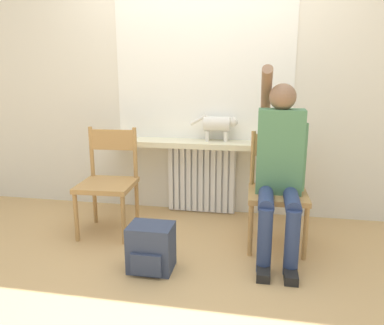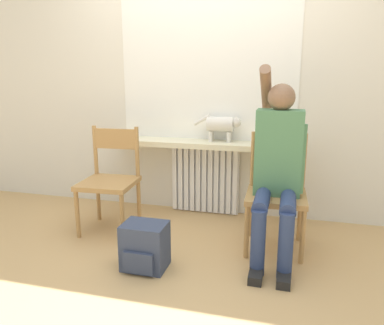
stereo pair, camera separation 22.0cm
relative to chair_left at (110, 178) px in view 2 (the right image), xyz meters
name	(u,v)px [view 2 (the right image)]	position (x,y,z in m)	size (l,w,h in m)	color
ground_plane	(168,268)	(0.70, -0.55, -0.46)	(12.00, 12.00, 0.00)	tan
wall_with_window	(208,72)	(0.70, 0.68, 0.89)	(7.00, 0.06, 2.70)	silver
radiator	(205,179)	(0.70, 0.60, -0.12)	(0.66, 0.08, 0.67)	white
windowsill	(203,144)	(0.70, 0.51, 0.24)	(1.73, 0.29, 0.05)	beige
window_glass	(207,68)	(0.70, 0.65, 0.92)	(1.66, 0.01, 1.31)	white
chair_left	(110,178)	(0.00, 0.00, 0.00)	(0.47, 0.47, 0.89)	#B2844C
chair_right	(276,191)	(1.40, 0.00, 0.00)	(0.46, 0.46, 0.89)	#B2844C
person	(278,164)	(1.40, -0.11, 0.24)	(0.36, 1.00, 1.40)	navy
cat	(222,125)	(0.87, 0.55, 0.42)	(0.45, 0.13, 0.25)	silver
backpack	(145,246)	(0.54, -0.58, -0.30)	(0.30, 0.26, 0.33)	#333D56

